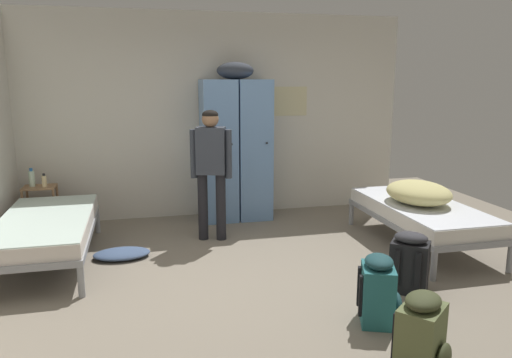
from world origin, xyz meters
The scene contains 14 objects.
ground_plane centered at (0.00, 0.00, 0.00)m, with size 8.19×8.19×0.00m, color gray.
room_backdrop centered at (-1.26, 1.30, 1.36)m, with size 5.24×5.07×2.72m.
locker_bank centered at (0.20, 2.22, 0.97)m, with size 0.90×0.55×2.07m.
shelf_unit centered at (-2.26, 2.20, 0.35)m, with size 0.38×0.30×0.57m.
bed_left_rear centered at (-2.01, 1.05, 0.38)m, with size 0.90×1.90×0.49m.
bed_right centered at (2.01, 0.65, 0.38)m, with size 0.90×1.90×0.49m.
bedding_heap centered at (1.97, 0.67, 0.61)m, with size 0.66×0.83×0.25m.
person_traveler centered at (-0.25, 1.41, 0.92)m, with size 0.46×0.28×1.52m.
water_bottle centered at (-2.34, 2.22, 0.67)m, with size 0.07×0.07×0.23m.
lotion_bottle centered at (-2.19, 2.16, 0.64)m, with size 0.06×0.06×0.17m.
backpack_black centered at (1.24, -0.41, 0.26)m, with size 0.41×0.42×0.55m.
backpack_teal centered at (0.71, -0.88, 0.26)m, with size 0.40×0.38×0.55m.
backpack_olive centered at (0.66, -1.55, 0.26)m, with size 0.41×0.42×0.55m.
clothes_pile_denim centered at (-1.28, 1.03, 0.04)m, with size 0.59×0.38×0.09m.
Camera 1 is at (-1.03, -4.06, 1.88)m, focal length 34.19 mm.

